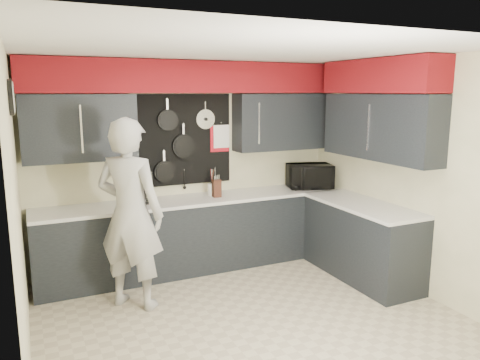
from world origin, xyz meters
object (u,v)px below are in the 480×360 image
microwave (310,176)px  knife_block (217,188)px  person (130,214)px  coffee_maker (139,189)px  utensil_crock (212,189)px

microwave → knife_block: bearing=-163.7°
knife_block → person: (-1.23, -0.67, -0.04)m
coffee_maker → microwave: bearing=6.8°
microwave → utensil_crock: 1.40m
knife_block → utensil_crock: bearing=101.7°
knife_block → utensil_crock: (-0.01, 0.11, -0.03)m
microwave → knife_block: (-1.37, 0.02, -0.05)m
coffee_maker → person: person is taller
microwave → utensil_crock: bearing=-168.1°
person → utensil_crock: bearing=-105.3°
microwave → person: (-2.60, -0.66, -0.09)m
utensil_crock → person: bearing=-147.2°
microwave → person: size_ratio=0.30×
utensil_crock → coffee_maker: (-0.94, -0.01, 0.09)m
microwave → person: bearing=-148.8°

